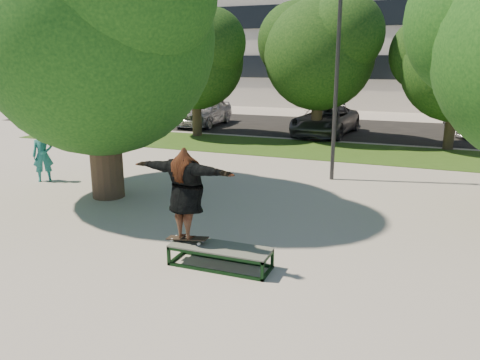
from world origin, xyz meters
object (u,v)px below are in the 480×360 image
at_px(car_silver_a, 205,111).
at_px(car_grey, 325,120).
at_px(bystander, 43,155).
at_px(grind_box, 220,257).
at_px(lamppost, 337,74).
at_px(car_dark, 331,114).
at_px(car_silver_b, 471,119).
at_px(tree_left, 96,23).

distance_m(car_silver_a, car_grey, 6.88).
distance_m(bystander, car_grey, 13.30).
relative_size(grind_box, bystander, 1.14).
distance_m(lamppost, car_dark, 11.96).
xyz_separation_m(grind_box, car_dark, (-1.45, 18.41, 0.48)).
height_order(car_silver_a, car_silver_b, car_silver_a).
relative_size(tree_left, car_dark, 1.75).
bearing_deg(lamppost, car_grey, 102.51).
bearing_deg(grind_box, lamppost, 84.21).
bearing_deg(grind_box, car_grey, 94.40).
bearing_deg(car_grey, bystander, -111.98).
bearing_deg(car_grey, lamppost, -72.10).
height_order(grind_box, car_silver_a, car_silver_a).
xyz_separation_m(tree_left, car_dark, (3.14, 15.41, -3.75)).
xyz_separation_m(car_grey, car_silver_b, (6.57, 3.00, 0.02)).
xyz_separation_m(bystander, car_dark, (5.85, 14.81, -0.12)).
relative_size(lamppost, grind_box, 3.39).
xyz_separation_m(lamppost, car_silver_a, (-8.71, 9.38, -2.36)).
height_order(bystander, car_silver_a, car_silver_a).
relative_size(lamppost, car_silver_a, 1.31).
height_order(tree_left, car_silver_b, tree_left).
height_order(lamppost, car_dark, lamppost).
distance_m(tree_left, bystander, 4.57).
xyz_separation_m(bystander, car_silver_a, (-0.71, 12.70, 0.00)).
distance_m(lamppost, car_grey, 9.05).
bearing_deg(grind_box, car_dark, 94.51).
xyz_separation_m(car_silver_a, car_silver_b, (13.39, 2.12, -0.08)).
relative_size(car_dark, car_grey, 0.81).
bearing_deg(car_grey, tree_left, -99.97).
bearing_deg(grind_box, car_silver_b, 73.69).
relative_size(tree_left, car_grey, 1.41).
bearing_deg(car_dark, lamppost, -91.10).
relative_size(bystander, car_silver_b, 0.32).
height_order(bystander, car_grey, bystander).
relative_size(car_grey, car_silver_b, 1.02).
bearing_deg(car_silver_a, car_grey, -10.25).
bearing_deg(bystander, tree_left, -53.66).
distance_m(grind_box, car_silver_b, 19.19).
bearing_deg(car_grey, grind_box, -80.22).
relative_size(bystander, car_dark, 0.39).
bearing_deg(tree_left, grind_box, -33.19).
bearing_deg(car_grey, car_silver_b, 29.92).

